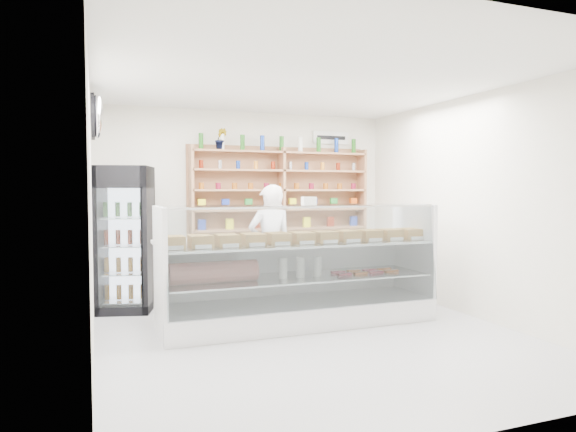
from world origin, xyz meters
name	(u,v)px	position (x,y,z in m)	size (l,w,h in m)	color
room	(312,209)	(0.00, 0.00, 1.40)	(5.00, 5.00, 5.00)	#AFAFB4
display_counter	(298,292)	(0.05, 0.54, 0.38)	(3.29, 0.98, 1.43)	white
shop_worker	(270,247)	(0.00, 1.41, 0.84)	(0.61, 0.40, 1.68)	silver
drinks_cooler	(125,239)	(-1.85, 1.95, 0.96)	(0.84, 0.83, 1.92)	black
wall_shelving	(282,190)	(0.50, 2.34, 1.59)	(2.84, 0.28, 1.33)	#A16E4C
potted_plant	(221,139)	(-0.46, 2.34, 2.35)	(0.17, 0.14, 0.31)	#1E6626
security_mirror	(97,116)	(-2.17, 1.20, 2.45)	(0.15, 0.50, 0.50)	silver
wall_sign	(331,138)	(1.40, 2.47, 2.45)	(0.62, 0.03, 0.20)	white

